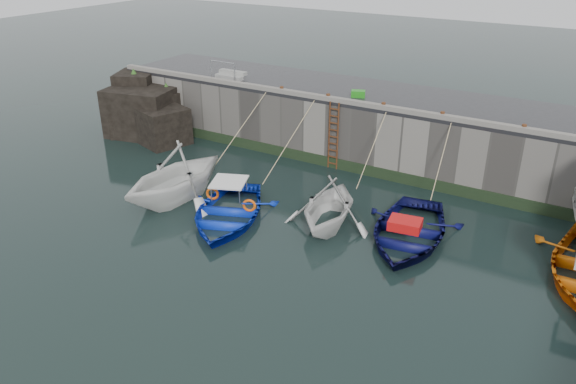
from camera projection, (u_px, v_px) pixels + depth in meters
The scene contains 22 objects.
ground at pixel (246, 283), 17.90m from camera, with size 120.00×120.00×0.00m, color black.
quay_back at pixel (395, 130), 26.93m from camera, with size 30.00×5.00×3.00m, color slate.
road_back at pixel (398, 98), 26.26m from camera, with size 30.00×5.00×0.16m, color black.
kerb_back at pixel (378, 106), 24.36m from camera, with size 30.00×0.30×0.20m, color slate.
algae_back at pixel (372, 171), 25.50m from camera, with size 30.00×0.08×0.50m, color black.
rock_outcrop at pixel (147, 111), 30.46m from camera, with size 5.85×4.24×3.41m.
ladder at pixel (333, 136), 25.83m from camera, with size 0.51×0.08×3.20m.
boat_near_white at pixel (177, 199), 23.52m from camera, with size 4.50×5.21×2.75m, color white.
boat_near_white_rope at pixel (239, 164), 26.97m from camera, with size 0.04×4.69×3.10m, color tan, non-canonical shape.
boat_near_blue at pixel (227, 219), 21.88m from camera, with size 3.73×5.23×1.08m, color #0C2BBD.
boat_near_blue_rope at pixel (289, 178), 25.47m from camera, with size 0.04×5.00×3.10m, color tan, non-canonical shape.
boat_near_blacktrim at pixel (328, 224), 21.48m from camera, with size 3.60×4.17×2.20m, color silver.
boat_near_blacktrim_rope at pixel (369, 188), 24.43m from camera, with size 0.04×3.70×3.10m, color tan, non-canonical shape.
boat_near_navy at pixel (407, 238), 20.50m from camera, with size 3.84×5.38×1.11m, color #0A0C42.
boat_near_navy_rope at pixel (437, 202), 23.24m from camera, with size 0.04×3.34×3.10m, color tan, non-canonical shape.
fish_crate at pixel (358, 94), 26.04m from camera, with size 0.63×0.42×0.30m, color #1F8518.
railing at pixel (231, 74), 29.27m from camera, with size 1.60×1.05×1.00m.
bollard_a at pixel (282, 89), 26.76m from camera, with size 0.18×0.18×0.28m, color #3F1E0F.
bollard_b at pixel (328, 97), 25.59m from camera, with size 0.18×0.18×0.28m, color #3F1E0F.
bollard_c at pixel (383, 106), 24.33m from camera, with size 0.18×0.18×0.28m, color #3F1E0F.
bollard_d at pixel (442, 115), 23.11m from camera, with size 0.18×0.18×0.28m, color #3F1E0F.
bollard_e at pixel (524, 128), 21.61m from camera, with size 0.18×0.18×0.28m, color #3F1E0F.
Camera 1 is at (8.87, -12.10, 10.28)m, focal length 35.00 mm.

